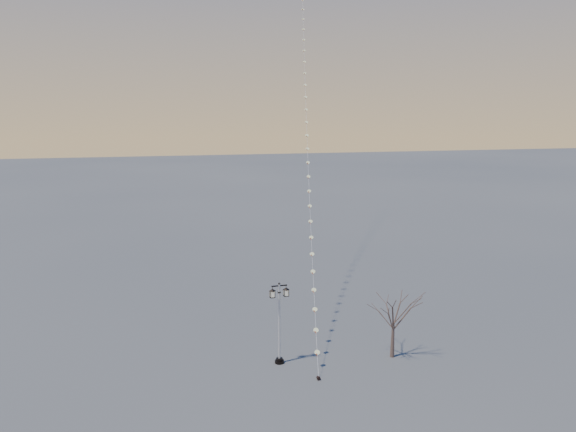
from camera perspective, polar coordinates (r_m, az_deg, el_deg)
name	(u,v)px	position (r m, az deg, el deg)	size (l,w,h in m)	color
ground	(305,372)	(32.20, 1.81, -15.69)	(300.00, 300.00, 0.00)	#535555
street_lamp	(279,319)	(32.11, -0.90, -10.52)	(1.23, 0.54, 4.84)	black
bare_tree	(394,313)	(33.41, 10.79, -9.74)	(2.38, 2.38, 3.95)	brown
kite_train	(307,97)	(50.26, 1.95, 12.11)	(11.14, 44.12, 31.11)	black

